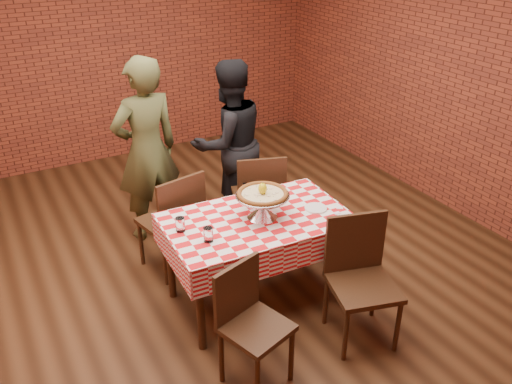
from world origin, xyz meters
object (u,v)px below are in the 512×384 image
water_glass_left (208,235)px  chair_far_left (170,220)px  water_glass_right (180,225)px  table (257,260)px  diner_olive (147,151)px  chair_far_right (258,195)px  chair_near_right (364,285)px  diner_black (229,143)px  condiment_caddy (249,192)px  pizza (263,194)px  pizza_stand (262,206)px  chair_near_left (256,331)px

water_glass_left → chair_far_left: (0.03, 0.88, -0.34)m
water_glass_right → chair_far_left: chair_far_left is taller
water_glass_left → water_glass_right: size_ratio=1.00×
table → diner_olive: size_ratio=0.79×
water_glass_right → chair_far_right: chair_far_right is taller
chair_near_right → diner_black: 2.10m
condiment_caddy → water_glass_left: bearing=-126.4°
water_glass_right → chair_near_right: chair_near_right is taller
diner_olive → pizza: bearing=100.1°
water_glass_left → water_glass_right: bearing=118.3°
chair_far_left → diner_olive: size_ratio=0.54×
condiment_caddy → chair_near_right: 1.16m
table → condiment_caddy: size_ratio=10.12×
pizza_stand → chair_near_left: (-0.48, -0.76, -0.42)m
diner_black → pizza_stand: bearing=69.7°
chair_far_left → chair_far_right: 0.89m
pizza → diner_olive: diner_olive is taller
chair_near_left → diner_black: 2.27m
diner_olive → pizza_stand: bearing=100.1°
diner_black → table: bearing=67.8°
table → pizza_stand: bearing=-2.3°
condiment_caddy → water_glass_right: bearing=-147.7°
water_glass_right → diner_olive: bearing=81.5°
water_glass_left → table: bearing=14.2°
condiment_caddy → chair_far_right: 0.73m
pizza_stand → chair_near_right: bearing=-62.5°
pizza → diner_black: 1.37m
table → water_glass_right: water_glass_right is taller
pizza → chair_near_right: pizza is taller
chair_near_right → chair_far_right: chair_near_right is taller
chair_far_left → diner_olive: 0.74m
pizza → chair_far_right: size_ratio=0.42×
pizza → chair_far_right: pizza is taller
pizza → chair_near_left: (-0.48, -0.76, -0.52)m
pizza_stand → water_glass_right: (-0.62, 0.11, -0.04)m
pizza_stand → water_glass_right: size_ratio=3.89×
water_glass_left → diner_olive: (0.07, 1.50, 0.06)m
pizza_stand → diner_black: (0.38, 1.31, -0.03)m
table → water_glass_left: 0.64m
chair_near_left → water_glass_left: bearing=74.9°
chair_near_left → chair_far_left: size_ratio=0.92×
table → water_glass_right: 0.73m
pizza → water_glass_right: 0.65m
pizza → diner_black: bearing=74.0°
table → chair_far_left: 0.88m
condiment_caddy → chair_near_right: chair_near_right is taller
condiment_caddy → chair_far_left: bearing=154.2°
chair_near_right → water_glass_right: bearing=155.2°
pizza_stand → water_glass_right: 0.63m
diner_olive → diner_black: diner_olive is taller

